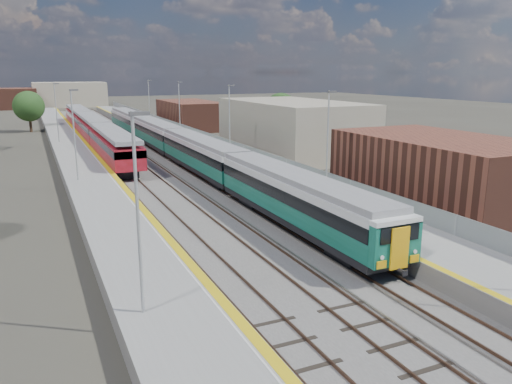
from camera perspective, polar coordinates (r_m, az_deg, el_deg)
ground at (r=61.67m, az=-11.46°, el=4.10°), size 320.00×320.00×0.00m
ballast_bed at (r=63.65m, az=-13.95°, el=4.28°), size 10.50×155.00×0.06m
tracks at (r=65.37m, az=-13.71°, el=4.60°), size 8.96×160.00×0.17m
platform_right at (r=65.31m, az=-7.45°, el=5.24°), size 4.70×155.00×8.52m
platform_left at (r=62.73m, az=-20.09°, el=4.18°), size 4.30×155.00×8.52m
buildings at (r=148.07m, az=-26.80°, el=12.45°), size 72.00×185.50×40.00m
green_train at (r=57.72m, az=-9.16°, el=5.70°), size 2.74×76.38×3.02m
red_train at (r=75.01m, az=-18.26°, el=7.00°), size 2.90×58.89×3.67m
tree_c at (r=92.47m, az=-24.54°, el=8.90°), size 5.05×5.05×6.84m
tree_d at (r=76.29m, az=2.85°, el=9.36°), size 5.05×5.05×6.84m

